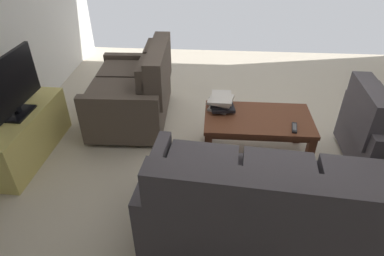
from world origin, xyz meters
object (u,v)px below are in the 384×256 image
object	(u,v)px
flat_tv	(9,87)
tv_remote	(294,128)
loveseat_near	(135,91)
coffee_table	(258,123)
book_stack	(221,102)
tv_stand	(26,135)
sofa_main	(279,207)

from	to	relation	value
flat_tv	tv_remote	world-z (taller)	flat_tv
loveseat_near	tv_remote	world-z (taller)	loveseat_near
coffee_table	tv_remote	xyz separation A→B (m)	(-0.31, 0.17, 0.08)
flat_tv	loveseat_near	bearing A→B (deg)	-141.49
loveseat_near	coffee_table	distance (m)	1.47
flat_tv	book_stack	distance (m)	1.99
loveseat_near	tv_stand	size ratio (longest dim) A/B	1.06
flat_tv	coffee_table	bearing A→B (deg)	-175.65
coffee_table	flat_tv	distance (m)	2.36
sofa_main	tv_stand	size ratio (longest dim) A/B	1.75
flat_tv	tv_remote	size ratio (longest dim) A/B	5.31
sofa_main	tv_remote	size ratio (longest dim) A/B	12.35
sofa_main	tv_remote	distance (m)	0.95
sofa_main	loveseat_near	distance (m)	2.18
tv_remote	coffee_table	bearing A→B (deg)	-28.94
tv_stand	book_stack	xyz separation A→B (m)	(-1.95, -0.33, 0.28)
sofa_main	loveseat_near	size ratio (longest dim) A/B	1.65
coffee_table	tv_stand	distance (m)	2.32
loveseat_near	flat_tv	xyz separation A→B (m)	(0.96, 0.77, 0.41)
tv_stand	flat_tv	world-z (taller)	flat_tv
tv_stand	flat_tv	xyz separation A→B (m)	(-0.00, -0.00, 0.54)
sofa_main	book_stack	distance (m)	1.31
coffee_table	tv_stand	bearing A→B (deg)	4.37
loveseat_near	tv_remote	size ratio (longest dim) A/B	7.50
flat_tv	sofa_main	bearing A→B (deg)	159.13
coffee_table	book_stack	size ratio (longest dim) A/B	3.23
tv_remote	loveseat_near	bearing A→B (deg)	-24.69
loveseat_near	tv_stand	xyz separation A→B (m)	(0.96, 0.77, -0.13)
sofa_main	tv_remote	xyz separation A→B (m)	(-0.26, -0.91, 0.09)
loveseat_near	sofa_main	bearing A→B (deg)	130.02
book_stack	coffee_table	bearing A→B (deg)	157.39
loveseat_near	flat_tv	size ratio (longest dim) A/B	1.41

